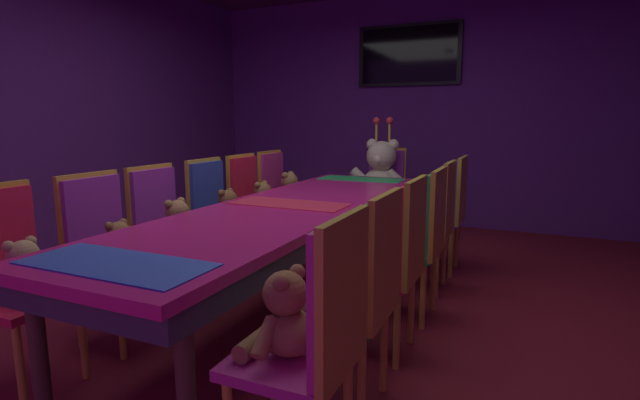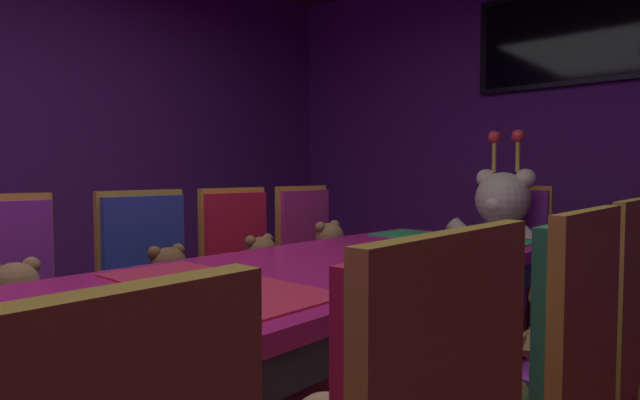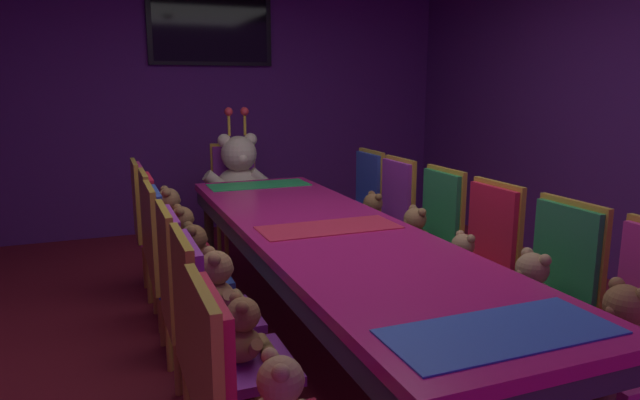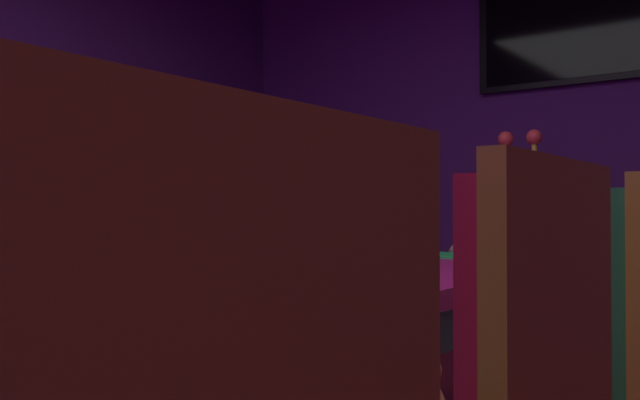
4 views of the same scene
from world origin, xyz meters
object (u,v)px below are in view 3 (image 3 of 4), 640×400
Objects in this scene: chair_left_4 at (160,233)px; teddy_left_4 at (183,232)px; teddy_left_1 at (245,334)px; chair_right_2 at (483,251)px; teddy_right_0 at (621,329)px; teddy_right_2 at (462,259)px; teddy_left_2 at (218,287)px; chair_right_3 at (433,228)px; teddy_right_3 at (414,232)px; teddy_left_3 at (195,254)px; chair_left_1 at (207,334)px; chair_right_5 at (362,198)px; king_teddy_bear at (240,175)px; banquet_table at (329,243)px; chair_right_1 at (555,282)px; chair_left_5 at (149,215)px; chair_right_4 at (390,211)px; wall_tv at (211,29)px; chair_left_2 at (186,290)px; throne_chair at (236,186)px; teddy_left_5 at (170,213)px; teddy_right_1 at (530,288)px; teddy_right_4 at (372,215)px; chair_left_3 at (168,255)px.

chair_left_4 is 3.09× the size of teddy_left_4.
teddy_left_1 is 0.29× the size of chair_right_2.
teddy_right_0 reaches higher than teddy_right_2.
chair_right_3 reaches higher than teddy_left_2.
teddy_left_3 is at bearing -1.44° from teddy_right_3.
chair_left_1 and chair_right_5 have the same top height.
teddy_right_3 is 1.93m from king_teddy_bear.
banquet_table is 3.41× the size of chair_right_1.
chair_right_4 is at bearing -17.48° from chair_left_5.
chair_right_4 is 2.84m from wall_tv.
king_teddy_bear is at bearing 70.72° from chair_left_2.
teddy_left_2 reaches higher than teddy_left_4.
king_teddy_bear reaches higher than teddy_right_2.
chair_right_3 is at bearing 24.93° from king_teddy_bear.
chair_left_1 is at bearing 44.32° from chair_right_4.
chair_right_3 reaches higher than teddy_left_4.
teddy_right_3 reaches higher than teddy_left_1.
chair_right_1 is 0.56m from teddy_right_2.
teddy_right_2 is 0.28× the size of chair_right_3.
wall_tv is at bearing 180.00° from throne_chair.
chair_left_1 is 2.11m from chair_left_5.
king_teddy_bear reaches higher than teddy_left_5.
chair_left_2 is at bearing 19.93° from teddy_right_3.
wall_tv reaches higher than chair_right_3.
chair_right_3 is (1.65, -0.54, 0.00)m from chair_left_4.
teddy_left_4 is at bearing -35.98° from chair_right_2.
chair_left_1 is 1.00× the size of chair_right_3.
teddy_right_1 is at bearing 12.31° from throne_chair.
chair_right_2 reaches higher than teddy_right_3.
chair_right_2 is (1.49, -1.08, 0.01)m from teddy_left_4.
teddy_left_5 is 1.46m from teddy_right_4.
chair_right_4 is (0.13, 0.55, 0.01)m from teddy_right_3.
chair_left_2 is 1.00× the size of chair_right_5.
chair_right_3 and throne_chair have the same top height.
teddy_left_1 is 0.88× the size of teddy_left_3.
teddy_right_2 is 0.88× the size of teddy_right_3.
chair_left_2 is at bearing -90.06° from chair_left_4.
chair_right_4 is (1.65, 0.52, 0.00)m from chair_left_3.
banquet_table is 1.50m from teddy_left_5.
throne_chair is at bearing 77.39° from teddy_left_1.
banquet_table is at bearing -90.00° from wall_tv.
chair_right_4 is at bearing -97.53° from teddy_right_2.
chair_right_1 reaches higher than teddy_left_3.
teddy_right_0 is at bearing 89.12° from teddy_right_3.
wall_tv reaches higher than teddy_right_2.
teddy_right_0 is at bearing 10.69° from throne_chair.
chair_right_5 is (1.51, 0.52, 0.01)m from teddy_left_4.
chair_left_2 is 3.18× the size of teddy_right_3.
chair_right_1 is at bearing -47.53° from teddy_left_4.
chair_left_3 is 0.51m from chair_left_4.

